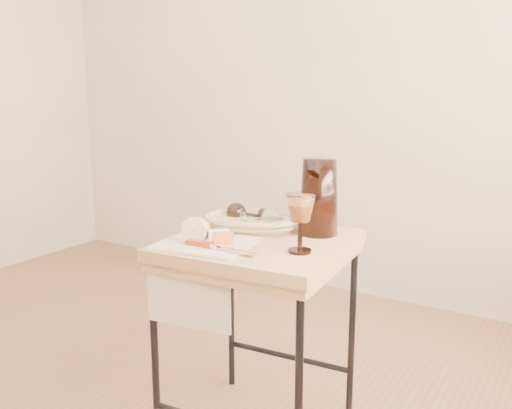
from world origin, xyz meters
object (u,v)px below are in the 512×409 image
Objects in this scene: tea_towel at (208,243)px; pitcher at (319,197)px; bread_basket at (251,223)px; apple_half at (197,229)px; goblet_lying_a at (247,214)px; goblet_lying_b at (260,219)px; table_knife at (218,246)px; wine_goblet at (300,223)px; side_table at (259,340)px.

pitcher is at bearing 42.44° from tea_towel.
apple_half reaches higher than bread_basket.
apple_half is at bearing 83.69° from goblet_lying_a.
tea_towel is 2.43× the size of goblet_lying_b.
bread_basket is 3.29× the size of apple_half.
pitcher reaches higher than apple_half.
goblet_lying_a is 0.48× the size of table_knife.
wine_goblet is at bearing 5.91° from tea_towel.
wine_goblet reaches higher than side_table.
side_table is 2.91× the size of table_knife.
wine_goblet is 0.26m from table_knife.
goblet_lying_b is at bearing 120.29° from side_table.
wine_goblet is at bearing -84.84° from goblet_lying_b.
bread_basket is 1.03× the size of pitcher.
pitcher is (0.25, 0.06, 0.08)m from goblet_lying_a.
goblet_lying_a reaches higher than table_knife.
apple_half is at bearing -116.59° from bread_basket.
goblet_lying_a is at bearing 103.10° from goblet_lying_b.
side_table is at bearing -120.21° from pitcher.
wine_goblet reaches higher than goblet_lying_b.
wine_goblet is (0.30, -0.17, 0.04)m from goblet_lying_a.
pitcher is at bearing 50.17° from side_table.
goblet_lying_b is (0.06, 0.22, 0.05)m from tea_towel.
tea_towel is (-0.11, -0.14, 0.36)m from side_table.
bread_basket is (0.02, 0.23, 0.02)m from tea_towel.
bread_basket is at bearing 104.93° from goblet_lying_b.
goblet_lying_b is at bearing -144.78° from pitcher.
apple_half is (-0.03, -0.02, 0.05)m from tea_towel.
goblet_lying_a is 0.30m from table_knife.
goblet_lying_b is (-0.04, 0.08, 0.41)m from side_table.
pitcher reaches higher than tea_towel.
goblet_lying_a is 0.35m from wine_goblet.
goblet_lying_b is 0.64× the size of wine_goblet.
side_table is at bearing 135.49° from goblet_lying_a.
bread_basket is 1.68× the size of wine_goblet.
wine_goblet is at bearing -45.74° from bread_basket.
tea_towel is 0.23m from goblet_lying_b.
side_table is 0.42m from goblet_lying_b.
apple_half is (-0.14, -0.15, 0.41)m from side_table.
side_table is 0.49m from wine_goblet.
pitcher is 0.40m from table_knife.
tea_towel is at bearing 146.30° from table_knife.
wine_goblet is at bearing 1.59° from apple_half.
bread_basket is at bearing -153.48° from pitcher.
table_knife is at bearing -94.72° from bread_basket.
goblet_lying_b reaches higher than bread_basket.
side_table is 0.40m from bread_basket.
bread_basket is 0.26m from pitcher.
table_knife is at bearing -106.79° from pitcher.
goblet_lying_a is at bearing 71.10° from apple_half.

